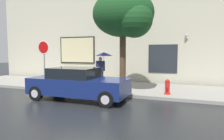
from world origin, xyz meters
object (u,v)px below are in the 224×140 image
Objects in this scene: pedestrian_with_umbrella at (103,59)px; stop_sign at (44,54)px; fire_hydrant at (167,87)px; street_tree at (125,15)px; parked_car at (78,84)px.

stop_sign is at bearing -152.41° from pedestrian_with_umbrella.
street_tree is (-2.07, -0.03, 3.42)m from fire_hydrant.
stop_sign is (-4.78, -0.17, -1.91)m from street_tree.
pedestrian_with_umbrella is 0.39× the size of street_tree.
fire_hydrant is 4.28m from pedestrian_with_umbrella.
street_tree is at bearing -37.84° from pedestrian_with_umbrella.
street_tree is at bearing -179.04° from fire_hydrant.
pedestrian_with_umbrella is (-0.15, 3.20, 1.03)m from parked_car.
pedestrian_with_umbrella is at bearing 27.59° from stop_sign.
fire_hydrant is at bearing 26.39° from parked_car.
pedestrian_with_umbrella is (-3.87, 1.36, 1.24)m from fire_hydrant.
street_tree reaches higher than stop_sign.
parked_car is at bearing -132.26° from street_tree.
street_tree reaches higher than pedestrian_with_umbrella.
street_tree is 5.15m from stop_sign.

